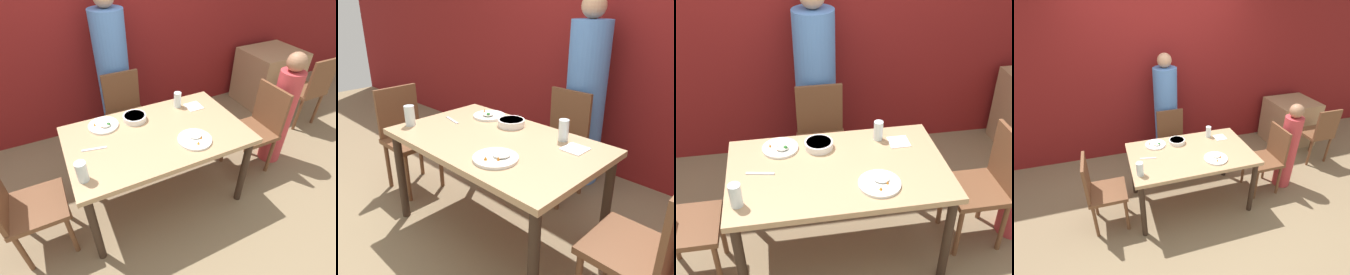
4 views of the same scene
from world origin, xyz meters
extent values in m
plane|color=#847051|center=(0.00, 0.00, 0.00)|extent=(10.00, 10.00, 0.00)
cube|color=maroon|center=(0.00, 1.41, 1.35)|extent=(10.00, 0.06, 2.70)
cube|color=tan|center=(0.00, 0.00, 0.71)|extent=(1.41, 0.85, 0.04)
cylinder|color=#332319|center=(-0.64, -0.37, 0.35)|extent=(0.06, 0.06, 0.69)
cylinder|color=#332319|center=(0.64, -0.37, 0.35)|extent=(0.06, 0.06, 0.69)
cylinder|color=#332319|center=(-0.64, 0.37, 0.35)|extent=(0.06, 0.06, 0.69)
cylinder|color=#332319|center=(0.64, 0.37, 0.35)|extent=(0.06, 0.06, 0.69)
cube|color=brown|center=(-0.01, 0.70, 0.45)|extent=(0.40, 0.40, 0.04)
cube|color=brown|center=(-0.01, 0.88, 0.68)|extent=(0.38, 0.03, 0.42)
cylinder|color=brown|center=(-0.18, 0.53, 0.21)|extent=(0.04, 0.04, 0.43)
cylinder|color=brown|center=(0.15, 0.53, 0.21)|extent=(0.04, 0.04, 0.43)
cylinder|color=brown|center=(-0.18, 0.86, 0.21)|extent=(0.04, 0.04, 0.43)
cylinder|color=brown|center=(0.15, 0.86, 0.21)|extent=(0.04, 0.04, 0.43)
cube|color=brown|center=(0.97, -0.04, 0.45)|extent=(0.40, 0.40, 0.04)
cylinder|color=brown|center=(0.81, 0.12, 0.21)|extent=(0.04, 0.04, 0.43)
cube|color=brown|center=(-0.97, -0.07, 0.45)|extent=(0.40, 0.40, 0.04)
cube|color=brown|center=(-1.16, -0.07, 0.68)|extent=(0.03, 0.38, 0.42)
cylinder|color=brown|center=(-0.81, -0.23, 0.21)|extent=(0.04, 0.04, 0.43)
cylinder|color=brown|center=(-0.81, 0.10, 0.21)|extent=(0.04, 0.04, 0.43)
cylinder|color=brown|center=(-1.14, -0.23, 0.21)|extent=(0.04, 0.04, 0.43)
cylinder|color=brown|center=(-1.14, 0.10, 0.21)|extent=(0.04, 0.04, 0.43)
cylinder|color=#5184D1|center=(-0.01, 1.11, 0.72)|extent=(0.34, 0.34, 1.43)
sphere|color=tan|center=(-0.01, 1.11, 1.53)|extent=(0.20, 0.20, 0.20)
cylinder|color=white|center=(-0.09, 0.25, 0.76)|extent=(0.19, 0.19, 0.05)
cylinder|color=#BC5123|center=(-0.09, 0.25, 0.78)|extent=(0.17, 0.17, 0.01)
cylinder|color=white|center=(-0.35, 0.27, 0.74)|extent=(0.24, 0.24, 0.02)
ellipsoid|color=white|center=(-0.34, 0.25, 0.76)|extent=(0.09, 0.09, 0.03)
cone|color=orange|center=(-0.42, 0.29, 0.76)|extent=(0.02, 0.02, 0.03)
cone|color=orange|center=(-0.37, 0.25, 0.76)|extent=(0.02, 0.02, 0.03)
sphere|color=#2D702D|center=(-0.32, 0.23, 0.77)|extent=(0.03, 0.03, 0.03)
cone|color=orange|center=(-0.37, 0.24, 0.76)|extent=(0.02, 0.02, 0.03)
cylinder|color=white|center=(0.22, -0.21, 0.74)|extent=(0.26, 0.26, 0.02)
ellipsoid|color=white|center=(0.24, -0.18, 0.76)|extent=(0.10, 0.10, 0.02)
cone|color=orange|center=(0.26, -0.23, 0.76)|extent=(0.02, 0.02, 0.02)
cone|color=orange|center=(0.21, -0.28, 0.76)|extent=(0.02, 0.02, 0.02)
cylinder|color=silver|center=(0.33, 0.28, 0.80)|extent=(0.07, 0.07, 0.14)
cylinder|color=silver|center=(-0.62, -0.25, 0.80)|extent=(0.07, 0.07, 0.15)
cube|color=white|center=(0.46, 0.22, 0.73)|extent=(0.14, 0.14, 0.01)
cube|color=silver|center=(-0.49, 0.02, 0.73)|extent=(0.18, 0.06, 0.01)
camera|label=1|loc=(-0.65, -1.52, 1.97)|focal=28.00mm
camera|label=2|loc=(1.42, -1.36, 1.55)|focal=35.00mm
camera|label=3|loc=(-0.33, -2.13, 2.35)|focal=45.00mm
camera|label=4|loc=(-0.84, -2.40, 2.36)|focal=28.00mm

